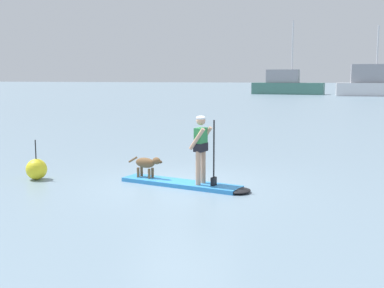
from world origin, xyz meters
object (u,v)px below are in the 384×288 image
object	(u,v)px
person_paddler	(201,145)
moored_boat_port	(370,84)
moored_boat_starboard	(286,85)
dog	(147,163)
marker_buoy	(36,169)
paddleboard	(188,184)

from	to	relation	value
person_paddler	moored_boat_port	size ratio (longest dim) A/B	0.17
moored_boat_starboard	moored_boat_port	size ratio (longest dim) A/B	1.14
dog	moored_boat_port	distance (m)	60.36
person_paddler	moored_boat_port	world-z (taller)	moored_boat_port
marker_buoy	person_paddler	bearing A→B (deg)	3.51
dog	moored_boat_starboard	world-z (taller)	moored_boat_starboard
paddleboard	dog	xyz separation A→B (m)	(-1.19, 0.26, 0.41)
person_paddler	paddleboard	bearing A→B (deg)	167.63
paddleboard	person_paddler	xyz separation A→B (m)	(0.34, -0.08, 1.00)
dog	moored_boat_starboard	xyz separation A→B (m)	(-2.83, 63.36, 0.93)
person_paddler	dog	size ratio (longest dim) A/B	1.61
moored_boat_starboard	marker_buoy	distance (m)	63.97
moored_boat_starboard	marker_buoy	bearing A→B (deg)	-90.01
paddleboard	person_paddler	size ratio (longest dim) A/B	2.09
dog	marker_buoy	bearing A→B (deg)	-168.00
paddleboard	dog	size ratio (longest dim) A/B	3.38
dog	moored_boat_starboard	size ratio (longest dim) A/B	0.09
moored_boat_port	marker_buoy	size ratio (longest dim) A/B	9.08
paddleboard	dog	world-z (taller)	dog
paddleboard	moored_boat_port	size ratio (longest dim) A/B	0.36
paddleboard	moored_boat_starboard	bearing A→B (deg)	93.62
paddleboard	moored_boat_starboard	distance (m)	63.76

